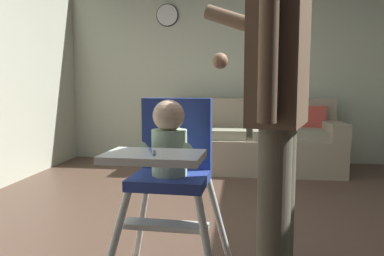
{
  "coord_description": "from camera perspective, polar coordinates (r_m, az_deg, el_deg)",
  "views": [
    {
      "loc": [
        0.18,
        -2.38,
        1.0
      ],
      "look_at": [
        -0.09,
        -0.38,
        0.78
      ],
      "focal_mm": 34.93,
      "sensor_mm": 36.0,
      "label": 1
    }
  ],
  "objects": [
    {
      "name": "ground",
      "position": [
        2.61,
        3.22,
        -17.54
      ],
      "size": [
        5.96,
        6.97,
        0.1
      ],
      "primitive_type": "cube",
      "color": "brown"
    },
    {
      "name": "wall_far",
      "position": [
        5.1,
        5.66,
        9.04
      ],
      "size": [
        5.16,
        0.06,
        2.5
      ],
      "primitive_type": "cube",
      "color": "beige",
      "rests_on": "ground"
    },
    {
      "name": "couch",
      "position": [
        4.62,
        8.77,
        -2.15
      ],
      "size": [
        2.14,
        0.86,
        0.86
      ],
      "rotation": [
        0.0,
        0.0,
        -1.57
      ],
      "color": "gray",
      "rests_on": "ground"
    },
    {
      "name": "high_chair",
      "position": [
        1.82,
        -3.29,
        -4.61
      ],
      "size": [
        0.63,
        0.75,
        0.95
      ],
      "rotation": [
        0.0,
        0.0,
        -1.62
      ],
      "color": "white",
      "rests_on": "ground"
    },
    {
      "name": "adult_standing",
      "position": [
        1.63,
        12.89,
        3.04
      ],
      "size": [
        0.5,
        0.58,
        1.62
      ],
      "rotation": [
        0.0,
        0.0,
        2.87
      ],
      "color": "#6E6957",
      "rests_on": "ground"
    },
    {
      "name": "wall_clock",
      "position": [
        5.24,
        -3.79,
        16.81
      ],
      "size": [
        0.3,
        0.04,
        0.3
      ],
      "color": "white"
    }
  ]
}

